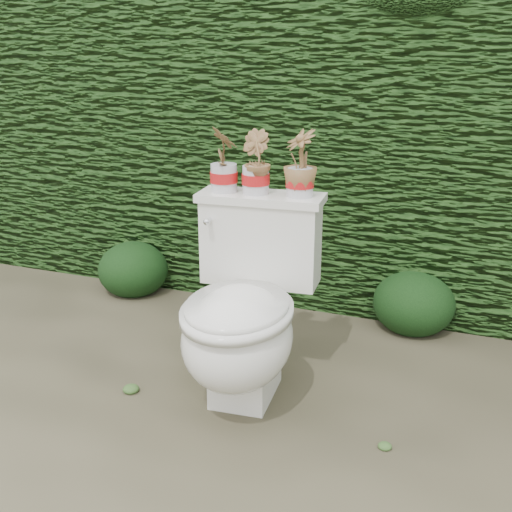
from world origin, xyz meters
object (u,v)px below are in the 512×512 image
at_px(potted_plant_center, 256,164).
at_px(potted_plant_left, 224,161).
at_px(toilet, 244,315).
at_px(potted_plant_right, 300,165).

bearing_deg(potted_plant_center, potted_plant_left, 39.70).
bearing_deg(toilet, potted_plant_center, 95.12).
relative_size(toilet, potted_plant_right, 3.18).
bearing_deg(potted_plant_right, potted_plant_left, -132.21).
xyz_separation_m(toilet, potted_plant_left, (-0.17, 0.23, 0.54)).
height_order(toilet, potted_plant_center, potted_plant_center).
bearing_deg(potted_plant_left, potted_plant_center, -133.35).
bearing_deg(toilet, potted_plant_left, 122.59).
distance_m(toilet, potted_plant_right, 0.61).
xyz_separation_m(toilet, potted_plant_right, (0.13, 0.25, 0.54)).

